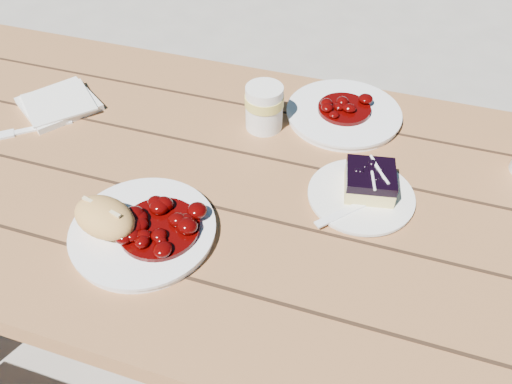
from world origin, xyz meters
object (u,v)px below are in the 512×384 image
(picnic_table, at_px, (285,246))
(second_plate, at_px, (343,114))
(dessert_plate, at_px, (361,196))
(second_cup, at_px, (264,108))
(bread_roll, at_px, (105,217))
(blueberry_cake, at_px, (370,181))
(main_plate, at_px, (143,231))

(picnic_table, relative_size, second_plate, 8.12)
(dessert_plate, distance_m, second_plate, 0.25)
(dessert_plate, bearing_deg, second_cup, 146.97)
(bread_roll, bearing_deg, picnic_table, 36.74)
(second_cup, bearing_deg, bread_roll, -113.23)
(dessert_plate, xyz_separation_m, blueberry_cake, (0.01, 0.01, 0.03))
(picnic_table, xyz_separation_m, second_cup, (-0.10, 0.18, 0.21))
(main_plate, relative_size, bread_roll, 2.12)
(bread_roll, bearing_deg, second_plate, 55.48)
(picnic_table, bearing_deg, second_plate, 78.77)
(bread_roll, xyz_separation_m, second_cup, (0.16, 0.38, 0.00))
(blueberry_cake, relative_size, second_cup, 1.04)
(main_plate, distance_m, bread_roll, 0.07)
(blueberry_cake, bearing_deg, dessert_plate, -133.97)
(dessert_plate, distance_m, second_cup, 0.28)
(dessert_plate, xyz_separation_m, second_plate, (-0.08, 0.24, 0.00))
(picnic_table, height_order, second_plate, second_plate)
(bread_roll, xyz_separation_m, blueberry_cake, (0.41, 0.24, -0.01))
(picnic_table, xyz_separation_m, second_plate, (0.05, 0.27, 0.17))
(dessert_plate, relative_size, second_cup, 1.94)
(second_plate, bearing_deg, main_plate, -120.74)
(dessert_plate, height_order, blueberry_cake, blueberry_cake)
(bread_roll, relative_size, blueberry_cake, 1.13)
(bread_roll, height_order, second_plate, bread_roll)
(dessert_plate, bearing_deg, picnic_table, -169.35)
(second_cup, bearing_deg, blueberry_cake, -29.37)
(picnic_table, xyz_separation_m, main_plate, (-0.21, -0.18, 0.17))
(bread_roll, relative_size, second_cup, 1.18)
(bread_roll, xyz_separation_m, dessert_plate, (0.40, 0.22, -0.04))
(picnic_table, height_order, second_cup, second_cup)
(picnic_table, height_order, dessert_plate, dessert_plate)
(second_plate, bearing_deg, bread_roll, -124.52)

